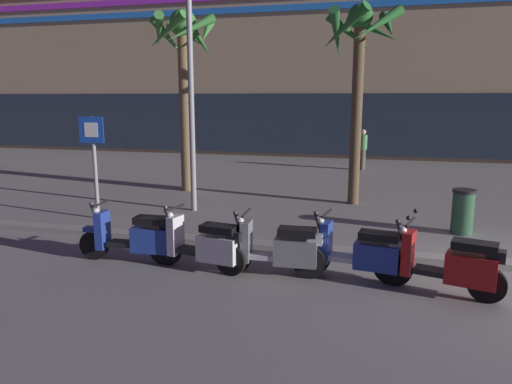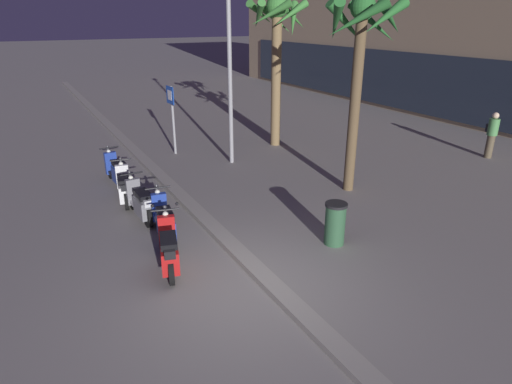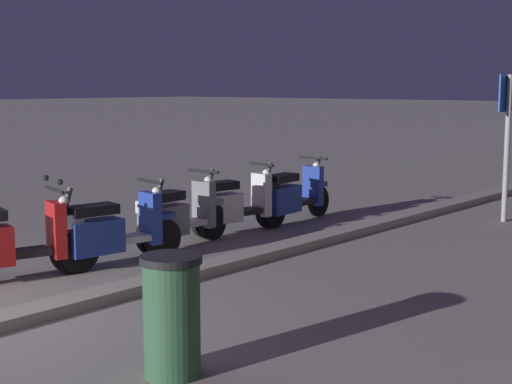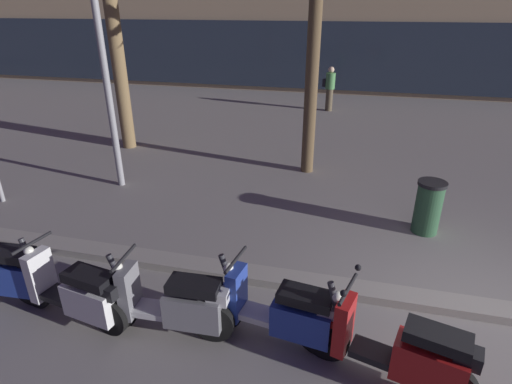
{
  "view_description": "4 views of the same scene",
  "coord_description": "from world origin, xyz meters",
  "px_view_note": "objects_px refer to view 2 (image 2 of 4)",
  "views": [
    {
      "loc": [
        -2.34,
        -8.1,
        2.84
      ],
      "look_at": [
        -4.63,
        0.65,
        1.03
      ],
      "focal_mm": 33.45,
      "sensor_mm": 36.0,
      "label": 1
    },
    {
      "loc": [
        6.02,
        -3.18,
        4.6
      ],
      "look_at": [
        -1.8,
        1.12,
        1.03
      ],
      "focal_mm": 30.76,
      "sensor_mm": 36.0,
      "label": 2
    },
    {
      "loc": [
        3.26,
        6.57,
        2.23
      ],
      "look_at": [
        -1.47,
        2.5,
        1.35
      ],
      "focal_mm": 53.33,
      "sensor_mm": 36.0,
      "label": 3
    },
    {
      "loc": [
        -1.95,
        -4.42,
        3.65
      ],
      "look_at": [
        -3.32,
        1.07,
        1.05
      ],
      "focal_mm": 28.77,
      "sensor_mm": 36.0,
      "label": 4
    }
  ],
  "objects_px": {
    "palm_tree_mid_walkway": "(277,35)",
    "scooter_blue_mid_centre": "(164,221)",
    "street_lamp": "(229,39)",
    "scooter_grey_last_in_row": "(141,203)",
    "scooter_blue_second_in_line": "(117,172)",
    "pedestrian_by_palm_tree": "(492,134)",
    "crossing_sign": "(172,112)",
    "palm_tree_near_sign": "(361,44)",
    "litter_bin": "(335,223)",
    "scooter_red_mid_rear": "(169,249)",
    "scooter_white_mid_front": "(124,187)"
  },
  "relations": [
    {
      "from": "crossing_sign",
      "to": "scooter_blue_mid_centre",
      "type": "bearing_deg",
      "value": -20.91
    },
    {
      "from": "crossing_sign",
      "to": "palm_tree_near_sign",
      "type": "distance_m",
      "value": 7.08
    },
    {
      "from": "crossing_sign",
      "to": "palm_tree_mid_walkway",
      "type": "relative_size",
      "value": 0.45
    },
    {
      "from": "scooter_red_mid_rear",
      "to": "crossing_sign",
      "type": "bearing_deg",
      "value": 160.31
    },
    {
      "from": "scooter_red_mid_rear",
      "to": "pedestrian_by_palm_tree",
      "type": "xyz_separation_m",
      "value": [
        -1.74,
        12.17,
        0.38
      ]
    },
    {
      "from": "palm_tree_near_sign",
      "to": "street_lamp",
      "type": "bearing_deg",
      "value": -154.62
    },
    {
      "from": "crossing_sign",
      "to": "street_lamp",
      "type": "height_order",
      "value": "street_lamp"
    },
    {
      "from": "scooter_blue_second_in_line",
      "to": "scooter_red_mid_rear",
      "type": "distance_m",
      "value": 5.09
    },
    {
      "from": "palm_tree_mid_walkway",
      "to": "pedestrian_by_palm_tree",
      "type": "height_order",
      "value": "palm_tree_mid_walkway"
    },
    {
      "from": "palm_tree_near_sign",
      "to": "pedestrian_by_palm_tree",
      "type": "xyz_separation_m",
      "value": [
        -0.05,
        6.28,
        -3.13
      ]
    },
    {
      "from": "scooter_grey_last_in_row",
      "to": "palm_tree_near_sign",
      "type": "bearing_deg",
      "value": 81.58
    },
    {
      "from": "scooter_red_mid_rear",
      "to": "street_lamp",
      "type": "xyz_separation_m",
      "value": [
        -5.59,
        4.04,
        3.51
      ]
    },
    {
      "from": "scooter_red_mid_rear",
      "to": "crossing_sign",
      "type": "distance_m",
      "value": 8.03
    },
    {
      "from": "scooter_grey_last_in_row",
      "to": "street_lamp",
      "type": "xyz_separation_m",
      "value": [
        -3.05,
        3.91,
        3.53
      ]
    },
    {
      "from": "scooter_white_mid_front",
      "to": "scooter_grey_last_in_row",
      "type": "relative_size",
      "value": 1.0
    },
    {
      "from": "palm_tree_near_sign",
      "to": "litter_bin",
      "type": "xyz_separation_m",
      "value": [
        2.37,
        -2.41,
        -3.49
      ]
    },
    {
      "from": "scooter_grey_last_in_row",
      "to": "palm_tree_near_sign",
      "type": "distance_m",
      "value": 6.81
    },
    {
      "from": "palm_tree_mid_walkway",
      "to": "scooter_blue_mid_centre",
      "type": "bearing_deg",
      "value": -48.31
    },
    {
      "from": "crossing_sign",
      "to": "palm_tree_mid_walkway",
      "type": "xyz_separation_m",
      "value": [
        0.71,
        3.8,
        2.51
      ]
    },
    {
      "from": "palm_tree_mid_walkway",
      "to": "litter_bin",
      "type": "relative_size",
      "value": 5.62
    },
    {
      "from": "pedestrian_by_palm_tree",
      "to": "street_lamp",
      "type": "bearing_deg",
      "value": -115.34
    },
    {
      "from": "scooter_blue_mid_centre",
      "to": "crossing_sign",
      "type": "relative_size",
      "value": 0.72
    },
    {
      "from": "scooter_red_mid_rear",
      "to": "litter_bin",
      "type": "relative_size",
      "value": 1.85
    },
    {
      "from": "palm_tree_near_sign",
      "to": "scooter_red_mid_rear",
      "type": "bearing_deg",
      "value": -74.01
    },
    {
      "from": "street_lamp",
      "to": "litter_bin",
      "type": "bearing_deg",
      "value": -5.12
    },
    {
      "from": "scooter_red_mid_rear",
      "to": "palm_tree_mid_walkway",
      "type": "relative_size",
      "value": 0.33
    },
    {
      "from": "scooter_blue_second_in_line",
      "to": "scooter_blue_mid_centre",
      "type": "height_order",
      "value": "same"
    },
    {
      "from": "crossing_sign",
      "to": "scooter_white_mid_front",
      "type": "bearing_deg",
      "value": -35.5
    },
    {
      "from": "palm_tree_near_sign",
      "to": "scooter_blue_mid_centre",
      "type": "bearing_deg",
      "value": -85.92
    },
    {
      "from": "scooter_white_mid_front",
      "to": "scooter_blue_mid_centre",
      "type": "distance_m",
      "value": 2.51
    },
    {
      "from": "scooter_blue_second_in_line",
      "to": "scooter_grey_last_in_row",
      "type": "bearing_deg",
      "value": -0.25
    },
    {
      "from": "street_lamp",
      "to": "scooter_blue_second_in_line",
      "type": "bearing_deg",
      "value": -82.64
    },
    {
      "from": "scooter_grey_last_in_row",
      "to": "scooter_red_mid_rear",
      "type": "xyz_separation_m",
      "value": [
        2.54,
        -0.13,
        0.02
      ]
    },
    {
      "from": "palm_tree_near_sign",
      "to": "street_lamp",
      "type": "height_order",
      "value": "street_lamp"
    },
    {
      "from": "crossing_sign",
      "to": "pedestrian_by_palm_tree",
      "type": "bearing_deg",
      "value": 58.77
    },
    {
      "from": "street_lamp",
      "to": "scooter_grey_last_in_row",
      "type": "bearing_deg",
      "value": -52.01
    },
    {
      "from": "street_lamp",
      "to": "scooter_white_mid_front",
      "type": "bearing_deg",
      "value": -65.72
    },
    {
      "from": "scooter_red_mid_rear",
      "to": "street_lamp",
      "type": "bearing_deg",
      "value": 144.15
    },
    {
      "from": "palm_tree_near_sign",
      "to": "pedestrian_by_palm_tree",
      "type": "height_order",
      "value": "palm_tree_near_sign"
    },
    {
      "from": "scooter_blue_second_in_line",
      "to": "litter_bin",
      "type": "distance_m",
      "value": 6.66
    },
    {
      "from": "scooter_blue_mid_centre",
      "to": "pedestrian_by_palm_tree",
      "type": "relative_size",
      "value": 1.08
    },
    {
      "from": "scooter_blue_second_in_line",
      "to": "crossing_sign",
      "type": "relative_size",
      "value": 0.77
    },
    {
      "from": "scooter_blue_mid_centre",
      "to": "palm_tree_near_sign",
      "type": "distance_m",
      "value": 6.62
    },
    {
      "from": "palm_tree_mid_walkway",
      "to": "scooter_blue_second_in_line",
      "type": "bearing_deg",
      "value": -74.99
    },
    {
      "from": "litter_bin",
      "to": "scooter_blue_mid_centre",
      "type": "bearing_deg",
      "value": -121.87
    },
    {
      "from": "scooter_red_mid_rear",
      "to": "pedestrian_by_palm_tree",
      "type": "bearing_deg",
      "value": 98.14
    },
    {
      "from": "scooter_grey_last_in_row",
      "to": "litter_bin",
      "type": "relative_size",
      "value": 1.82
    },
    {
      "from": "scooter_blue_mid_centre",
      "to": "pedestrian_by_palm_tree",
      "type": "bearing_deg",
      "value": 92.17
    },
    {
      "from": "scooter_grey_last_in_row",
      "to": "scooter_red_mid_rear",
      "type": "distance_m",
      "value": 2.54
    },
    {
      "from": "scooter_red_mid_rear",
      "to": "palm_tree_near_sign",
      "type": "distance_m",
      "value": 7.06
    }
  ]
}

